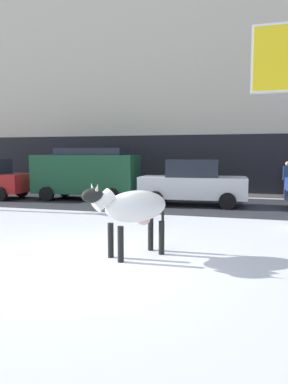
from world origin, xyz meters
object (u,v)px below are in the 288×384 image
(car_white_sedan, at_px, (193,183))
(pedestrian_near_billboard, at_px, (287,180))
(cow_holstein, at_px, (134,208))
(car_darkgreen_van, at_px, (87,172))

(car_white_sedan, distance_m, pedestrian_near_billboard, 4.94)
(cow_holstein, bearing_deg, car_white_sedan, 89.86)
(car_darkgreen_van, height_order, car_white_sedan, car_darkgreen_van)
(car_white_sedan, relative_size, pedestrian_near_billboard, 2.49)
(pedestrian_near_billboard, bearing_deg, car_white_sedan, -140.53)
(cow_holstein, relative_size, car_darkgreen_van, 0.37)
(cow_holstein, height_order, car_white_sedan, car_white_sedan)
(pedestrian_near_billboard, bearing_deg, cow_holstein, -109.42)
(cow_holstein, height_order, car_darkgreen_van, car_darkgreen_van)
(car_darkgreen_van, bearing_deg, car_white_sedan, -6.81)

